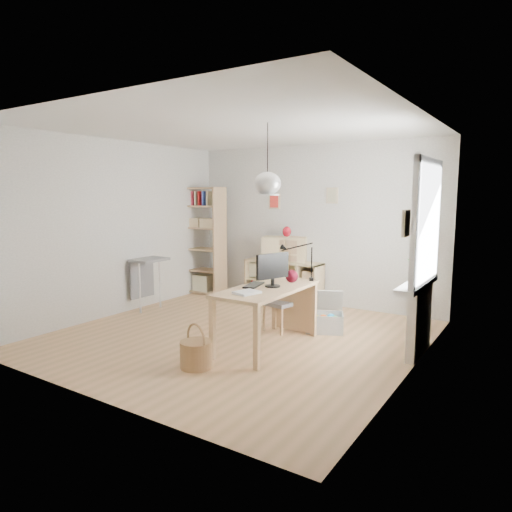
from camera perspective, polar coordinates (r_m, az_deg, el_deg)
The scene contains 20 objects.
ground at distance 6.17m, azimuth -2.33°, elevation -9.96°, with size 4.50×4.50×0.00m, color tan.
room_shell at distance 5.45m, azimuth 1.43°, elevation 9.05°, with size 4.50×4.50×4.50m.
window_unit at distance 5.53m, azimuth 20.67°, elevation 3.87°, with size 0.07×1.16×1.46m.
radiator at distance 5.73m, azimuth 19.77°, elevation -7.66°, with size 0.10×0.80×0.80m, color white.
windowsill at distance 5.64m, azimuth 19.47°, elevation -3.39°, with size 0.22×1.20×0.06m, color white.
desk at distance 5.58m, azimuth 1.39°, elevation -4.87°, with size 0.70×1.50×0.75m.
cube_shelf at distance 8.05m, azimuth 3.45°, elevation -3.55°, with size 1.40×0.38×0.72m.
tall_bookshelf at distance 8.58m, azimuth -6.59°, elevation 2.45°, with size 0.80×0.38×2.00m.
side_table at distance 7.58m, azimuth -13.52°, elevation -1.63°, with size 0.40×0.55×0.85m.
chair at distance 6.33m, azimuth 3.34°, elevation -5.48°, with size 0.43×0.43×0.75m.
wicker_basket at distance 5.11m, azimuth -7.47°, elevation -11.95°, with size 0.36×0.36×0.49m.
storage_chest at distance 6.42m, azimuth 8.63°, elevation -7.71°, with size 0.69×0.72×0.53m.
monitor at distance 5.56m, azimuth 2.10°, elevation -1.52°, with size 0.20×0.46×0.41m.
keyboard at distance 5.65m, azimuth -0.29°, elevation -3.65°, with size 0.15×0.40×0.02m, color black.
task_lamp at distance 6.01m, azimuth 4.89°, elevation 0.01°, with size 0.44×0.16×0.47m.
yarn_ball at distance 5.86m, azimuth 4.49°, elevation -2.55°, with size 0.16×0.16×0.16m, color #440910.
paper_tray at distance 5.22m, azimuth -1.15°, elevation -4.58°, with size 0.22×0.27×0.03m, color white.
drawer_chest at distance 7.89m, azimuth 3.60°, elevation 0.88°, with size 0.74×0.34×0.42m, color beige.
red_vase at distance 7.84m, azimuth 3.87°, elevation 3.06°, with size 0.15×0.15×0.18m, color maroon.
potted_plant at distance 5.82m, azimuth 19.85°, elevation -1.23°, with size 0.28×0.24×0.31m, color #2C6F29.
Camera 1 is at (3.39, -4.80, 1.88)m, focal length 32.00 mm.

